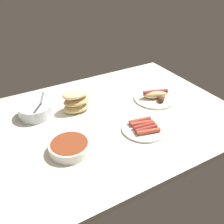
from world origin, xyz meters
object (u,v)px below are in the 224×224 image
object	(u,v)px
plate_sausages	(144,127)
bowl_coleslaw	(35,110)
bowl_chili	(70,147)
plate_hotdog_assembled	(155,96)
bread_stack	(76,101)

from	to	relation	value
plate_sausages	bowl_coleslaw	bearing A→B (deg)	138.11
bowl_coleslaw	bowl_chili	bearing A→B (deg)	-81.52
plate_sausages	plate_hotdog_assembled	distance (cm)	28.54
plate_sausages	plate_hotdog_assembled	bearing A→B (deg)	42.10
bread_stack	bowl_coleslaw	world-z (taller)	bowl_coleslaw
bread_stack	plate_hotdog_assembled	world-z (taller)	bread_stack
bowl_chili	bowl_coleslaw	xyz separation A→B (cm)	(-4.81, 32.30, 0.97)
bread_stack	plate_hotdog_assembled	size ratio (longest dim) A/B	0.65
bowl_chili	plate_hotdog_assembled	distance (cm)	57.95
bread_stack	plate_sausages	world-z (taller)	bread_stack
bread_stack	plate_sausages	xyz separation A→B (cm)	(19.89, -30.08, -4.37)
bowl_chili	bowl_coleslaw	distance (cm)	32.67
plate_hotdog_assembled	plate_sausages	bearing A→B (deg)	-137.90
bowl_chili	bowl_coleslaw	world-z (taller)	bowl_coleslaw
bowl_chili	plate_sausages	bearing A→B (deg)	-4.89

